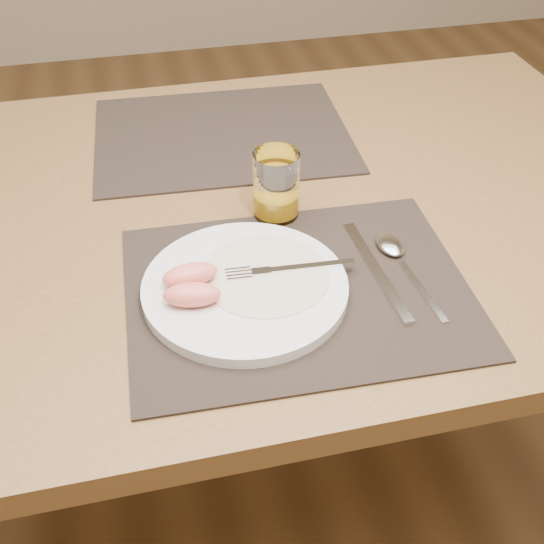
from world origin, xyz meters
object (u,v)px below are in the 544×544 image
Objects in this scene: plate at (245,288)px; knife at (382,279)px; fork at (279,270)px; spoon at (394,251)px; placemat_near at (298,290)px; placemat_far at (222,135)px; table at (247,245)px; juice_glass at (276,188)px.

plate reaches higher than knife.
fork reaches higher than spoon.
fork reaches higher than placemat_near.
placemat_near is at bearing -7.53° from plate.
plate is 0.22m from spoon.
knife is at bearing -72.74° from placemat_far.
plate reaches higher than table.
spoon is at bearing 5.90° from fork.
placemat_near is 4.36× the size of juice_glass.
juice_glass is at bearing 78.15° from fork.
plate is at bearing -163.73° from fork.
plate is at bearing -171.72° from spoon.
spoon reaches higher than placemat_far.
placemat_far is 2.34× the size of spoon.
juice_glass is (0.08, 0.17, 0.04)m from plate.
placemat_far is at bearing 113.82° from spoon.
placemat_far is 4.36× the size of juice_glass.
fork is at bearing -88.33° from table.
knife is at bearing -60.87° from juice_glass.
table is at bearing 91.67° from fork.
juice_glass is at bearing -82.04° from placemat_far.
spoon is (0.18, -0.18, 0.09)m from table.
juice_glass is (0.04, -0.04, 0.13)m from table.
table is 6.35× the size of knife.
juice_glass reaches higher than table.
placemat_near is 0.11m from knife.
plate is 0.18m from knife.
placemat_far reaches higher than table.
knife is (0.11, -0.01, 0.00)m from placemat_near.
table is 0.24m from placemat_near.
fork is 0.79× the size of knife.
placemat_near is 2.04× the size of knife.
knife is (0.13, -0.03, -0.02)m from fork.
table is at bearing 78.36° from plate.
knife is 0.06m from spoon.
juice_glass reaches higher than placemat_far.
spoon is 0.20m from juice_glass.
table is 7.29× the size of spoon.
table is 7.99× the size of fork.
placemat_far is 0.44m from spoon.
placemat_far is 2.04× the size of knife.
placemat_far is at bearing 107.26° from knife.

